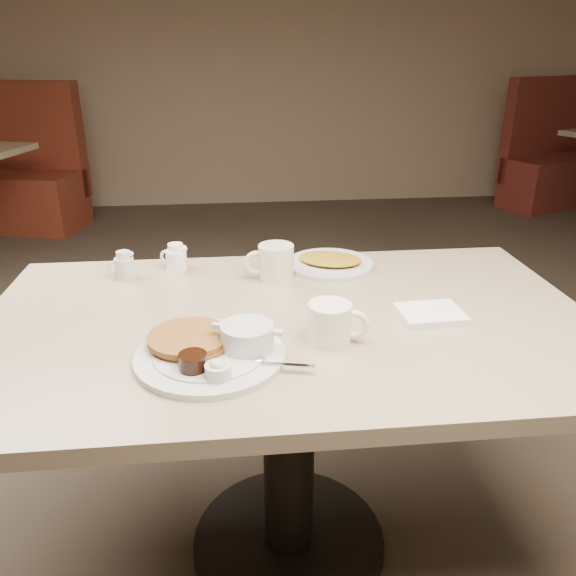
{
  "coord_description": "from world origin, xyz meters",
  "views": [
    {
      "loc": [
        -0.13,
        -1.23,
        1.36
      ],
      "look_at": [
        0.0,
        0.02,
        0.82
      ],
      "focal_mm": 35.09,
      "sensor_mm": 36.0,
      "label": 1
    }
  ],
  "objects": [
    {
      "name": "room",
      "position": [
        0.0,
        0.0,
        1.4
      ],
      "size": [
        7.04,
        8.04,
        2.84
      ],
      "color": "#4C3F33",
      "rests_on": "ground"
    },
    {
      "name": "diner_table",
      "position": [
        0.0,
        0.0,
        0.58
      ],
      "size": [
        1.5,
        0.9,
        0.75
      ],
      "color": "tan",
      "rests_on": "ground"
    },
    {
      "name": "main_plate",
      "position": [
        -0.18,
        -0.17,
        0.77
      ],
      "size": [
        0.42,
        0.41,
        0.07
      ],
      "color": "silver",
      "rests_on": "diner_table"
    },
    {
      "name": "coffee_mug_near",
      "position": [
        0.08,
        -0.13,
        0.8
      ],
      "size": [
        0.15,
        0.12,
        0.09
      ],
      "color": "white",
      "rests_on": "diner_table"
    },
    {
      "name": "napkin",
      "position": [
        0.34,
        -0.04,
        0.76
      ],
      "size": [
        0.16,
        0.13,
        0.02
      ],
      "color": "white",
      "rests_on": "diner_table"
    },
    {
      "name": "coffee_mug_far",
      "position": [
        -0.01,
        0.25,
        0.8
      ],
      "size": [
        0.14,
        0.1,
        0.1
      ],
      "color": "beige",
      "rests_on": "diner_table"
    },
    {
      "name": "creamer_left",
      "position": [
        -0.44,
        0.3,
        0.79
      ],
      "size": [
        0.08,
        0.06,
        0.08
      ],
      "color": "silver",
      "rests_on": "diner_table"
    },
    {
      "name": "creamer_right",
      "position": [
        -0.3,
        0.36,
        0.79
      ],
      "size": [
        0.09,
        0.07,
        0.08
      ],
      "color": "white",
      "rests_on": "diner_table"
    },
    {
      "name": "hash_plate",
      "position": [
        0.16,
        0.33,
        0.76
      ],
      "size": [
        0.34,
        0.34,
        0.04
      ],
      "color": "beige",
      "rests_on": "diner_table"
    },
    {
      "name": "booth_back_right",
      "position": [
        2.86,
        3.6,
        0.41
      ],
      "size": [
        1.5,
        1.59,
        1.12
      ],
      "color": "maroon",
      "rests_on": "ground"
    }
  ]
}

